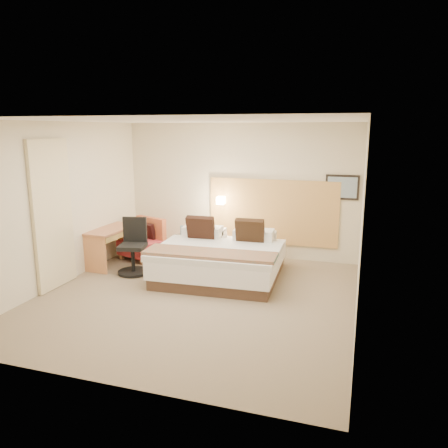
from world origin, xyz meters
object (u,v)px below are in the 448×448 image
(bed, at_px, (221,258))
(desk, at_px, (113,236))
(lounge_chair, at_px, (144,242))
(side_table, at_px, (185,248))
(desk_chair, at_px, (133,251))

(bed, relative_size, desk, 1.86)
(lounge_chair, xyz_separation_m, side_table, (0.93, -0.05, -0.02))
(lounge_chair, bearing_deg, desk, -119.79)
(lounge_chair, height_order, desk, lounge_chair)
(desk_chair, bearing_deg, desk, 152.61)
(desk, bearing_deg, bed, -0.57)
(bed, distance_m, side_table, 1.08)
(side_table, relative_size, desk, 0.46)
(bed, height_order, desk, bed)
(desk, distance_m, desk_chair, 0.71)
(desk_chair, bearing_deg, lounge_chair, 106.68)
(lounge_chair, relative_size, desk_chair, 0.94)
(lounge_chair, distance_m, desk_chair, 0.95)
(lounge_chair, bearing_deg, desk_chair, -73.32)
(side_table, xyz_separation_m, desk, (-1.27, -0.54, 0.26))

